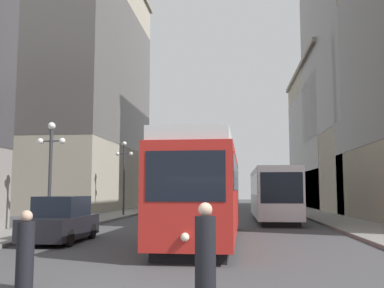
{
  "coord_description": "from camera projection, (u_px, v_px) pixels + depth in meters",
  "views": [
    {
      "loc": [
        1.6,
        -7.19,
        2.04
      ],
      "look_at": [
        0.1,
        7.92,
        3.66
      ],
      "focal_mm": 41.15,
      "sensor_mm": 36.0,
      "label": 1
    }
  ],
  "objects": [
    {
      "name": "sidewalk_right",
      "position": [
        301.0,
        210.0,
        45.82
      ],
      "size": [
        3.22,
        120.0,
        0.15
      ],
      "primitive_type": "cube",
      "color": "gray",
      "rests_on": "ground"
    },
    {
      "name": "sidewalk_left",
      "position": [
        144.0,
        209.0,
        47.46
      ],
      "size": [
        3.22,
        120.0,
        0.15
      ],
      "primitive_type": "cube",
      "color": "gray",
      "rests_on": "ground"
    },
    {
      "name": "parked_car_left_near",
      "position": [
        158.0,
        204.0,
        39.23
      ],
      "size": [
        1.96,
        4.24,
        1.82
      ],
      "rotation": [
        0.0,
        0.0,
        -0.02
      ],
      "color": "black",
      "rests_on": "ground"
    },
    {
      "name": "transit_bus",
      "position": [
        273.0,
        192.0,
        29.73
      ],
      "size": [
        2.6,
        11.67,
        3.45
      ],
      "rotation": [
        0.0,
        0.0,
        0.0
      ],
      "color": "black",
      "rests_on": "ground"
    },
    {
      "name": "streetcar",
      "position": [
        205.0,
        189.0,
        18.06
      ],
      "size": [
        2.82,
        12.52,
        3.89
      ],
      "rotation": [
        0.0,
        0.0,
        -0.02
      ],
      "color": "black",
      "rests_on": "ground"
    },
    {
      "name": "lamp_post_left_far",
      "position": [
        124.0,
        167.0,
        35.08
      ],
      "size": [
        1.41,
        0.36,
        5.84
      ],
      "color": "#333338",
      "rests_on": "sidewalk_left"
    },
    {
      "name": "pedestrian_on_sidewalk",
      "position": [
        25.0,
        252.0,
        9.21
      ],
      "size": [
        0.36,
        0.36,
        1.63
      ],
      "rotation": [
        0.0,
        0.0,
        0.63
      ],
      "color": "black",
      "rests_on": "ground"
    },
    {
      "name": "lamp_post_left_near",
      "position": [
        51.0,
        158.0,
        21.17
      ],
      "size": [
        1.41,
        0.36,
        5.21
      ],
      "color": "#333338",
      "rests_on": "sidewalk_left"
    },
    {
      "name": "building_right_corner",
      "position": [
        363.0,
        134.0,
        55.5
      ],
      "size": [
        16.2,
        24.07,
        17.85
      ],
      "color": "#B2A893",
      "rests_on": "ground"
    },
    {
      "name": "building_left_midblock",
      "position": [
        71.0,
        83.0,
        48.35
      ],
      "size": [
        13.62,
        23.73,
        26.96
      ],
      "color": "#B2A893",
      "rests_on": "ground"
    },
    {
      "name": "pedestrian_crossing_near",
      "position": [
        205.0,
        253.0,
        8.41
      ],
      "size": [
        0.41,
        0.41,
        1.81
      ],
      "rotation": [
        0.0,
        0.0,
        2.81
      ],
      "color": "black",
      "rests_on": "ground"
    },
    {
      "name": "parked_car_left_mid",
      "position": [
        61.0,
        221.0,
        17.61
      ],
      "size": [
        1.95,
        4.47,
        1.82
      ],
      "rotation": [
        0.0,
        0.0,
        0.02
      ],
      "color": "black",
      "rests_on": "ground"
    }
  ]
}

